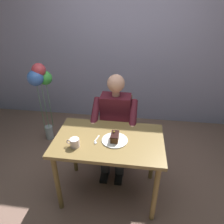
{
  "coord_description": "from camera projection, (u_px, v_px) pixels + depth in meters",
  "views": [
    {
      "loc": [
        -0.25,
        1.6,
        1.96
      ],
      "look_at": [
        -0.02,
        -0.1,
        1.0
      ],
      "focal_mm": 32.5,
      "sensor_mm": 36.0,
      "label": 1
    }
  ],
  "objects": [
    {
      "name": "dining_table",
      "position": [
        109.0,
        147.0,
        2.05
      ],
      "size": [
        1.08,
        0.67,
        0.75
      ],
      "color": "olive",
      "rests_on": "ground"
    },
    {
      "name": "dessert_spoon",
      "position": [
        96.0,
        141.0,
        1.97
      ],
      "size": [
        0.04,
        0.14,
        0.01
      ],
      "color": "silver",
      "rests_on": "dining_table"
    },
    {
      "name": "ground_plane",
      "position": [
        109.0,
        191.0,
        2.37
      ],
      "size": [
        14.0,
        14.0,
        0.0
      ],
      "primitive_type": "plane",
      "color": "#7E5F52"
    },
    {
      "name": "dessert_plate",
      "position": [
        115.0,
        140.0,
        1.97
      ],
      "size": [
        0.25,
        0.25,
        0.01
      ],
      "primitive_type": "cylinder",
      "color": "white",
      "rests_on": "dining_table"
    },
    {
      "name": "coffee_cup",
      "position": [
        75.0,
        143.0,
        1.88
      ],
      "size": [
        0.12,
        0.09,
        0.08
      ],
      "color": "white",
      "rests_on": "dining_table"
    },
    {
      "name": "cafe_rear_panel",
      "position": [
        125.0,
        33.0,
        3.17
      ],
      "size": [
        6.4,
        0.12,
        3.0
      ],
      "primitive_type": "cube",
      "color": "#9A99BE",
      "rests_on": "ground"
    },
    {
      "name": "chair",
      "position": [
        116.0,
        125.0,
        2.7
      ],
      "size": [
        0.42,
        0.42,
        0.89
      ],
      "color": "brown",
      "rests_on": "ground"
    },
    {
      "name": "cake_slice",
      "position": [
        115.0,
        137.0,
        1.95
      ],
      "size": [
        0.07,
        0.13,
        0.09
      ],
      "color": "#532F17",
      "rests_on": "dessert_plate"
    },
    {
      "name": "seated_person",
      "position": [
        115.0,
        123.0,
        2.48
      ],
      "size": [
        0.53,
        0.58,
        1.22
      ],
      "color": "#581926",
      "rests_on": "ground"
    },
    {
      "name": "balloon_display",
      "position": [
        41.0,
        84.0,
        2.77
      ],
      "size": [
        0.28,
        0.32,
        1.23
      ],
      "color": "#B2C1C6",
      "rests_on": "ground"
    }
  ]
}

